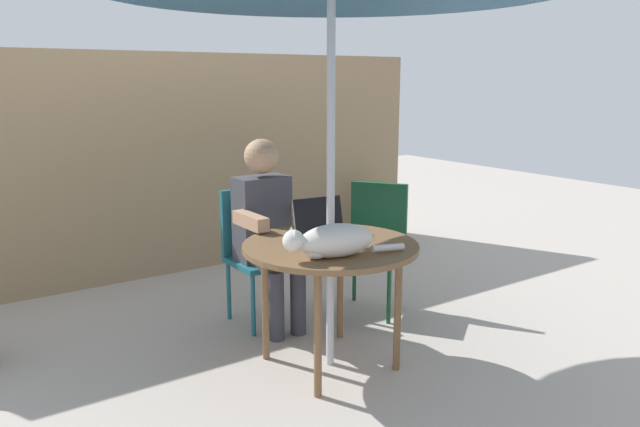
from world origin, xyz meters
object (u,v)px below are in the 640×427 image
object	(u,v)px
laptop	(322,226)
person_seated	(268,224)
potted_plant_near_fence	(378,211)
cat	(332,241)
chair_occupied	(256,244)
patio_table	(330,255)
chair_empty	(375,237)

from	to	relation	value
laptop	person_seated	bearing A→B (deg)	95.77
laptop	potted_plant_near_fence	distance (m)	2.39
person_seated	cat	xyz separation A→B (m)	(-0.15, -0.90, 0.11)
potted_plant_near_fence	chair_occupied	bearing A→B (deg)	-153.62
patio_table	cat	world-z (taller)	cat
person_seated	cat	world-z (taller)	person_seated
person_seated	potted_plant_near_fence	world-z (taller)	person_seated
person_seated	laptop	world-z (taller)	person_seated
chair_empty	laptop	distance (m)	0.86
person_seated	cat	distance (m)	0.92
chair_occupied	potted_plant_near_fence	xyz separation A→B (m)	(1.80, 0.89, -0.16)
patio_table	chair_occupied	xyz separation A→B (m)	(0.00, 0.84, -0.13)
patio_table	chair_occupied	world-z (taller)	chair_occupied
chair_occupied	potted_plant_near_fence	distance (m)	2.01
person_seated	laptop	size ratio (longest dim) A/B	3.69
laptop	cat	size ratio (longest dim) A/B	0.52
cat	potted_plant_near_fence	bearing A→B (deg)	45.12
patio_table	potted_plant_near_fence	world-z (taller)	patio_table
person_seated	patio_table	bearing A→B (deg)	-90.00
chair_empty	person_seated	size ratio (longest dim) A/B	0.72
chair_occupied	chair_empty	bearing A→B (deg)	-21.05
patio_table	cat	xyz separation A→B (m)	(-0.15, -0.22, 0.15)
chair_occupied	cat	world-z (taller)	cat
person_seated	laptop	bearing A→B (deg)	-84.23
laptop	patio_table	bearing A→B (deg)	-109.19
patio_table	chair_occupied	distance (m)	0.86
chair_empty	person_seated	distance (m)	0.80
chair_empty	cat	world-z (taller)	cat
patio_table	laptop	xyz separation A→B (m)	(0.05, 0.15, 0.13)
person_seated	potted_plant_near_fence	size ratio (longest dim) A/B	1.87
chair_occupied	cat	distance (m)	1.11
chair_occupied	chair_empty	world-z (taller)	same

